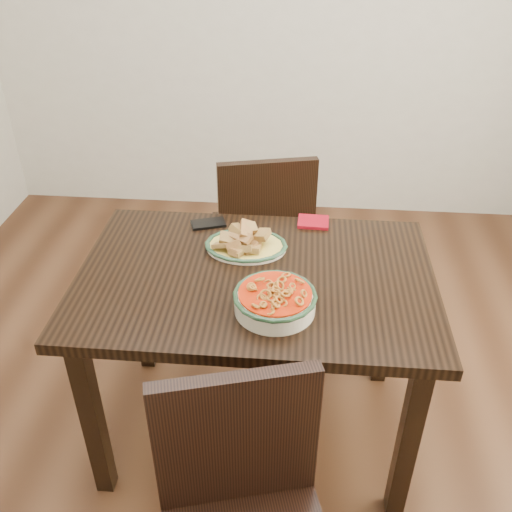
# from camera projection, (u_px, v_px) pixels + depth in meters

# --- Properties ---
(floor) EXTENTS (3.50, 3.50, 0.00)m
(floor) POSITION_uv_depth(u_px,v_px,m) (256.00, 403.00, 2.41)
(floor) COLOR #3C2213
(floor) RESTS_ON ground
(dining_table) EXTENTS (1.19, 0.79, 0.75)m
(dining_table) POSITION_uv_depth(u_px,v_px,m) (255.00, 298.00, 1.95)
(dining_table) COLOR black
(dining_table) RESTS_ON ground
(chair_far) EXTENTS (0.51, 0.51, 0.89)m
(chair_far) POSITION_uv_depth(u_px,v_px,m) (263.00, 230.00, 2.62)
(chair_far) COLOR black
(chair_far) RESTS_ON ground
(fish_plate) EXTENTS (0.28, 0.22, 0.11)m
(fish_plate) POSITION_uv_depth(u_px,v_px,m) (246.00, 238.00, 2.00)
(fish_plate) COLOR #F3E6CD
(fish_plate) RESTS_ON dining_table
(noodle_bowl) EXTENTS (0.26, 0.26, 0.08)m
(noodle_bowl) POSITION_uv_depth(u_px,v_px,m) (275.00, 299.00, 1.71)
(noodle_bowl) COLOR beige
(noodle_bowl) RESTS_ON dining_table
(smartphone) EXTENTS (0.14, 0.11, 0.01)m
(smartphone) POSITION_uv_depth(u_px,v_px,m) (208.00, 224.00, 2.16)
(smartphone) COLOR black
(smartphone) RESTS_ON dining_table
(napkin) EXTENTS (0.12, 0.10, 0.01)m
(napkin) POSITION_uv_depth(u_px,v_px,m) (313.00, 222.00, 2.17)
(napkin) COLOR maroon
(napkin) RESTS_ON dining_table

